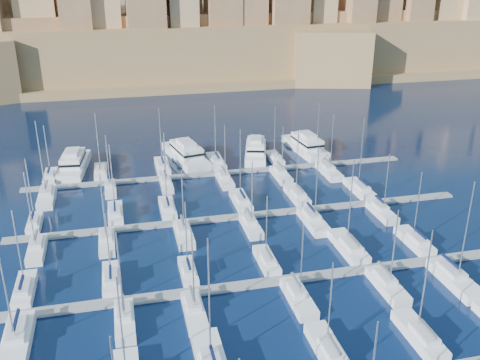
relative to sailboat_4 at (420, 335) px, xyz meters
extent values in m
plane|color=black|center=(-12.51, 28.44, -0.76)|extent=(600.00, 600.00, 0.00)
cube|color=slate|center=(-12.51, 16.44, -0.56)|extent=(84.00, 2.00, 0.40)
cube|color=slate|center=(-12.51, 38.44, -0.56)|extent=(84.00, 2.00, 0.40)
cube|color=slate|center=(-12.51, 60.44, -0.56)|extent=(84.00, 2.00, 0.40)
cylinder|color=#9EA0A8|center=(-35.38, 0.79, 6.85)|extent=(0.18, 0.18, 12.45)
cylinder|color=#9EA0A8|center=(-25.84, 1.50, 8.30)|extent=(0.18, 0.18, 15.22)
cube|color=#0B1435|center=(-25.84, -0.70, 2.09)|extent=(0.35, 4.40, 0.35)
cube|color=white|center=(-11.95, 0.14, -0.22)|extent=(2.82, 9.39, 1.67)
cube|color=silver|center=(-11.95, -0.80, 0.96)|extent=(1.97, 4.22, 0.70)
cylinder|color=#9EA0A8|center=(-11.95, 0.61, 6.11)|extent=(0.18, 0.18, 10.99)
cube|color=#595B60|center=(-11.95, -1.27, 2.01)|extent=(0.35, 3.75, 0.35)
cube|color=white|center=(0.00, 0.12, -0.22)|extent=(2.80, 9.34, 1.67)
cube|color=silver|center=(0.00, -0.82, 0.96)|extent=(1.96, 4.20, 0.70)
cylinder|color=#9EA0A8|center=(0.00, 0.58, 7.42)|extent=(0.18, 0.18, 13.61)
cube|color=#595B60|center=(0.00, -1.29, 2.01)|extent=(0.35, 3.74, 0.35)
cube|color=white|center=(-48.64, 21.76, -0.24)|extent=(2.59, 8.64, 1.63)
cube|color=silver|center=(-48.64, 20.90, 0.93)|extent=(1.81, 3.89, 0.70)
cylinder|color=#9EA0A8|center=(-48.64, 22.20, 6.30)|extent=(0.18, 0.18, 11.46)
cube|color=#0B1435|center=(-48.64, 20.47, 1.98)|extent=(0.35, 3.46, 0.35)
cube|color=white|center=(-36.77, 21.70, -0.24)|extent=(2.55, 8.50, 1.63)
cube|color=silver|center=(-36.77, 20.85, 0.92)|extent=(1.79, 3.83, 0.70)
cylinder|color=#9EA0A8|center=(-36.77, 22.12, 5.42)|extent=(0.18, 0.18, 9.71)
cube|color=#0B1435|center=(-36.77, 20.42, 1.97)|extent=(0.35, 3.40, 0.35)
cube|color=white|center=(-25.66, 21.19, -0.27)|extent=(2.25, 7.50, 1.57)
cube|color=silver|center=(-25.66, 20.44, 0.87)|extent=(1.57, 3.37, 0.70)
cylinder|color=#9EA0A8|center=(-25.66, 21.57, 5.82)|extent=(0.18, 0.18, 10.59)
cube|color=#0B1435|center=(-25.66, 20.07, 1.92)|extent=(0.35, 3.00, 0.35)
cube|color=white|center=(-13.45, 21.52, -0.25)|extent=(2.45, 8.15, 1.61)
cube|color=silver|center=(-13.45, 20.71, 0.90)|extent=(1.71, 3.67, 0.70)
cylinder|color=#9EA0A8|center=(-13.45, 21.93, 5.58)|extent=(0.18, 0.18, 10.06)
cube|color=#595B60|center=(-13.45, 20.30, 1.95)|extent=(0.35, 3.26, 0.35)
cube|color=white|center=(0.57, 22.66, -0.20)|extent=(3.13, 10.43, 1.72)
cube|color=silver|center=(0.57, 21.62, 1.01)|extent=(2.19, 4.69, 0.70)
cylinder|color=#9EA0A8|center=(0.57, 23.18, 7.63)|extent=(0.18, 0.18, 13.93)
cube|color=#595B60|center=(0.57, 21.10, 2.06)|extent=(0.35, 4.17, 0.35)
cube|color=white|center=(12.00, 21.97, -0.23)|extent=(2.72, 9.06, 1.65)
cube|color=silver|center=(12.00, 21.07, 0.95)|extent=(1.90, 4.08, 0.70)
cylinder|color=#9EA0A8|center=(12.00, 22.43, 6.27)|extent=(0.18, 0.18, 11.35)
cube|color=#0B1435|center=(12.00, 20.62, 2.00)|extent=(0.35, 3.62, 0.35)
cube|color=white|center=(-48.09, 10.05, -0.19)|extent=(3.23, 10.78, 1.74)
cube|color=silver|center=(-48.09, 11.13, 1.03)|extent=(2.26, 4.85, 0.70)
cylinder|color=#9EA0A8|center=(-48.09, 9.51, 7.70)|extent=(0.18, 0.18, 14.03)
cube|color=#0B1435|center=(-48.09, 11.67, 2.08)|extent=(0.35, 4.31, 0.35)
cube|color=white|center=(-35.25, 11.27, -0.25)|extent=(2.51, 8.36, 1.62)
cube|color=silver|center=(-35.25, 12.10, 0.91)|extent=(1.75, 3.76, 0.70)
cylinder|color=#9EA0A8|center=(-35.25, 10.85, 6.75)|extent=(0.18, 0.18, 12.37)
cube|color=#595B60|center=(-35.25, 12.52, 1.96)|extent=(0.35, 3.34, 0.35)
cube|color=white|center=(-26.28, 11.16, -0.24)|extent=(2.57, 8.58, 1.63)
cube|color=silver|center=(-26.28, 12.01, 0.92)|extent=(1.80, 3.86, 0.70)
cylinder|color=#9EA0A8|center=(-26.28, 10.73, 6.16)|extent=(0.18, 0.18, 11.17)
cube|color=#595B60|center=(-26.28, 12.44, 1.97)|extent=(0.35, 3.43, 0.35)
cube|color=white|center=(-11.90, 10.96, -0.23)|extent=(2.69, 8.98, 1.65)
cube|color=silver|center=(-11.90, 11.85, 0.94)|extent=(1.89, 4.04, 0.70)
cylinder|color=#9EA0A8|center=(-11.90, 10.51, 6.03)|extent=(0.18, 0.18, 10.88)
cube|color=#595B60|center=(-11.90, 12.30, 1.99)|extent=(0.35, 3.59, 0.35)
cube|color=white|center=(1.38, 10.93, -0.23)|extent=(2.71, 9.03, 1.65)
cube|color=silver|center=(1.38, 11.83, 0.95)|extent=(1.90, 4.06, 0.70)
cylinder|color=#9EA0A8|center=(1.38, 10.48, 6.32)|extent=(0.18, 0.18, 11.45)
cube|color=#595B60|center=(1.38, 12.28, 2.00)|extent=(0.35, 3.61, 0.35)
cube|color=white|center=(11.62, 10.11, -0.19)|extent=(3.20, 10.67, 1.73)
cube|color=silver|center=(11.62, 11.18, 1.03)|extent=(2.24, 4.80, 0.70)
cylinder|color=#9EA0A8|center=(11.62, 9.58, 8.07)|extent=(0.18, 0.18, 14.79)
cube|color=#0B1435|center=(11.62, 11.71, 2.08)|extent=(0.35, 4.27, 0.35)
cube|color=white|center=(-49.71, 43.19, -0.27)|extent=(2.25, 7.49, 1.57)
cube|color=silver|center=(-49.71, 42.44, 0.87)|extent=(1.57, 3.37, 0.70)
cylinder|color=#9EA0A8|center=(-49.71, 43.57, 6.19)|extent=(0.18, 0.18, 11.34)
cube|color=#0B1435|center=(-49.71, 42.07, 1.92)|extent=(0.35, 3.00, 0.35)
cube|color=white|center=(-35.78, 43.88, -0.23)|extent=(2.66, 8.87, 1.64)
cube|color=silver|center=(-35.78, 42.99, 0.94)|extent=(1.86, 3.99, 0.70)
cylinder|color=#9EA0A8|center=(-35.78, 44.32, 6.81)|extent=(0.18, 0.18, 12.45)
cube|color=#0B1435|center=(-35.78, 42.55, 1.99)|extent=(0.35, 3.55, 0.35)
cube|color=white|center=(-26.28, 43.93, -0.23)|extent=(2.69, 8.97, 1.65)
cube|color=silver|center=(-26.28, 43.03, 0.94)|extent=(1.88, 4.03, 0.70)
cylinder|color=#9EA0A8|center=(-26.28, 44.38, 7.00)|extent=(0.18, 0.18, 12.82)
cube|color=#0B1435|center=(-26.28, 42.58, 1.99)|extent=(0.35, 3.59, 0.35)
cube|color=white|center=(-12.18, 44.06, -0.23)|extent=(2.77, 9.22, 1.66)
cube|color=silver|center=(-12.18, 43.13, 0.95)|extent=(1.94, 4.15, 0.70)
cylinder|color=#9EA0A8|center=(-12.18, 44.52, 7.38)|extent=(0.18, 0.18, 13.55)
cube|color=#0B1435|center=(-12.18, 42.67, 2.00)|extent=(0.35, 3.69, 0.35)
cube|color=white|center=(-0.81, 44.09, -0.22)|extent=(2.79, 9.29, 1.66)
cube|color=silver|center=(-0.81, 43.16, 0.96)|extent=(1.95, 4.18, 0.70)
cylinder|color=#9EA0A8|center=(-0.81, 44.55, 6.91)|extent=(0.18, 0.18, 12.60)
cube|color=#595B60|center=(-0.81, 42.70, 2.01)|extent=(0.35, 3.72, 0.35)
cube|color=white|center=(12.56, 44.27, -0.22)|extent=(2.89, 9.64, 1.68)
cube|color=silver|center=(12.56, 43.30, 0.98)|extent=(2.03, 4.34, 0.70)
cylinder|color=#9EA0A8|center=(12.56, 44.75, 7.69)|extent=(0.18, 0.18, 14.14)
cube|color=#0B1435|center=(12.56, 42.82, 2.03)|extent=(0.35, 3.86, 0.35)
cube|color=white|center=(-48.29, 33.15, -0.24)|extent=(2.58, 8.59, 1.63)
cube|color=silver|center=(-48.29, 34.01, 0.92)|extent=(1.80, 3.86, 0.70)
cylinder|color=#9EA0A8|center=(-48.29, 32.72, 6.97)|extent=(0.18, 0.18, 12.80)
cube|color=#595B60|center=(-48.29, 34.44, 1.97)|extent=(0.35, 3.44, 0.35)
cube|color=white|center=(-37.36, 33.21, -0.24)|extent=(2.54, 8.47, 1.62)
cube|color=silver|center=(-37.36, 34.05, 0.92)|extent=(1.78, 3.81, 0.70)
cylinder|color=#9EA0A8|center=(-37.36, 32.78, 6.39)|extent=(0.18, 0.18, 11.64)
cube|color=#595B60|center=(-37.36, 34.48, 1.97)|extent=(0.35, 3.39, 0.35)
cube|color=white|center=(-24.70, 32.91, -0.23)|extent=(2.72, 9.07, 1.65)
cube|color=silver|center=(-24.70, 33.82, 0.95)|extent=(1.91, 4.08, 0.70)
cylinder|color=#9EA0A8|center=(-24.70, 32.46, 6.18)|extent=(0.18, 0.18, 11.17)
cube|color=#595B60|center=(-24.70, 34.27, 2.00)|extent=(0.35, 3.63, 0.35)
cube|color=white|center=(-12.90, 33.29, -0.25)|extent=(2.49, 8.31, 1.62)
cube|color=silver|center=(-12.90, 34.12, 0.91)|extent=(1.75, 3.74, 0.70)
cylinder|color=#9EA0A8|center=(-12.90, 32.87, 6.31)|extent=(0.18, 0.18, 11.49)
cube|color=#595B60|center=(-12.90, 34.54, 1.96)|extent=(0.35, 3.33, 0.35)
cube|color=white|center=(-1.69, 32.49, -0.21)|extent=(2.97, 9.90, 1.70)
cube|color=silver|center=(-1.69, 33.48, 0.99)|extent=(2.08, 4.46, 0.70)
cylinder|color=#9EA0A8|center=(-1.69, 32.00, 7.30)|extent=(0.18, 0.18, 13.32)
cube|color=#0B1435|center=(-1.69, 33.98, 2.04)|extent=(0.35, 3.96, 0.35)
cube|color=white|center=(11.92, 33.16, -0.24)|extent=(2.57, 8.58, 1.63)
cube|color=silver|center=(11.92, 34.01, 0.92)|extent=(1.80, 3.86, 0.70)
cylinder|color=#9EA0A8|center=(11.92, 32.73, 5.95)|extent=(0.18, 0.18, 10.76)
cube|color=#0B1435|center=(11.92, 34.44, 1.97)|extent=(0.35, 3.43, 0.35)
cube|color=white|center=(-49.01, 65.62, -0.25)|extent=(2.50, 8.35, 1.62)
cube|color=silver|center=(-49.01, 64.78, 0.91)|extent=(1.75, 3.76, 0.70)
cylinder|color=#9EA0A8|center=(-49.01, 66.04, 5.86)|extent=(0.18, 0.18, 10.60)
cube|color=#0B1435|center=(-49.01, 64.37, 1.96)|extent=(0.35, 3.34, 0.35)
cube|color=white|center=(-38.52, 65.94, -0.23)|extent=(2.69, 8.98, 1.65)
cube|color=silver|center=(-38.52, 65.04, 0.94)|extent=(1.89, 4.04, 0.70)
cylinder|color=#9EA0A8|center=(-38.52, 66.38, 6.84)|extent=(0.18, 0.18, 12.49)
cube|color=#595B60|center=(-38.52, 64.59, 1.99)|extent=(0.35, 3.59, 0.35)
cube|color=white|center=(-25.05, 66.31, -0.21)|extent=(2.92, 9.73, 1.69)
cube|color=silver|center=(-25.05, 65.34, 0.98)|extent=(2.04, 4.38, 0.70)
cylinder|color=#9EA0A8|center=(-25.05, 66.80, 6.96)|extent=(0.18, 0.18, 12.65)
cube|color=#0B1435|center=(-25.05, 64.85, 2.03)|extent=(0.35, 3.89, 0.35)
cube|color=white|center=(-12.71, 66.52, -0.20)|extent=(3.05, 10.16, 1.71)
cube|color=silver|center=(-12.71, 65.51, 1.00)|extent=(2.13, 4.57, 0.70)
cylinder|color=#9EA0A8|center=(-12.71, 67.03, 6.86)|extent=(0.18, 0.18, 12.42)
cube|color=#0B1435|center=(-12.71, 65.00, 2.05)|extent=(0.35, 4.06, 0.35)
cube|color=white|center=(1.10, 65.68, -0.24)|extent=(2.54, 8.47, 1.62)
cube|color=silver|center=(1.10, 64.83, 0.92)|extent=(1.78, 3.81, 0.70)
cylinder|color=#9EA0A8|center=(1.10, 66.11, 6.42)|extent=(0.18, 0.18, 11.70)
cube|color=#595B60|center=(1.10, 64.41, 1.97)|extent=(0.35, 3.39, 0.35)
cube|color=white|center=(11.68, 65.60, -0.25)|extent=(2.49, 8.32, 1.62)
cube|color=silver|center=(11.68, 64.77, 0.91)|extent=(1.75, 3.74, 0.70)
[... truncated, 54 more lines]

